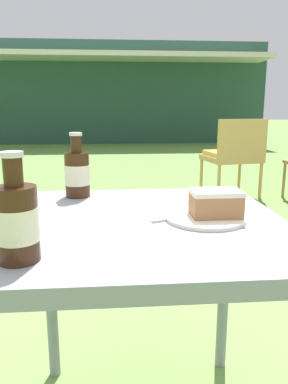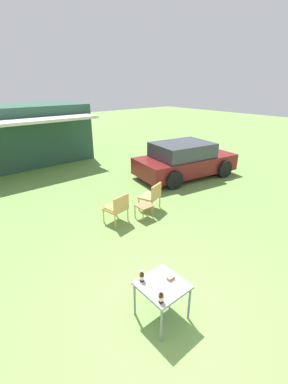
% 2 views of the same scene
% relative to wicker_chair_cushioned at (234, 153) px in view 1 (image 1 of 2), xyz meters
% --- Properties ---
extents(cabin_building, '(10.01, 4.38, 2.73)m').
position_rel_wicker_chair_cushioned_xyz_m(cabin_building, '(-2.08, 7.99, 0.89)').
color(cabin_building, '#284C3D').
rests_on(cabin_building, ground_plane).
extents(wicker_chair_cushioned, '(0.64, 0.62, 0.87)m').
position_rel_wicker_chair_cushioned_xyz_m(wicker_chair_cushioned, '(0.00, 0.00, 0.00)').
color(wicker_chair_cushioned, tan).
rests_on(wicker_chair_cushioned, ground_plane).
extents(patio_table, '(0.71, 0.73, 0.70)m').
position_rel_wicker_chair_cushioned_xyz_m(patio_table, '(-1.26, -3.14, 0.13)').
color(patio_table, gray).
rests_on(patio_table, ground_plane).
extents(cake_on_plate, '(0.21, 0.21, 0.08)m').
position_rel_wicker_chair_cushioned_xyz_m(cake_on_plate, '(-1.09, -3.15, 0.24)').
color(cake_on_plate, silver).
rests_on(cake_on_plate, patio_table).
extents(cola_bottle_near, '(0.08, 0.08, 0.21)m').
position_rel_wicker_chair_cushioned_xyz_m(cola_bottle_near, '(-1.46, -2.86, 0.29)').
color(cola_bottle_near, '#381E0F').
rests_on(cola_bottle_near, patio_table).
extents(cola_bottle_far, '(0.08, 0.08, 0.21)m').
position_rel_wicker_chair_cushioned_xyz_m(cola_bottle_far, '(-1.52, -3.38, 0.29)').
color(cola_bottle_far, '#381E0F').
rests_on(cola_bottle_far, patio_table).
extents(fork, '(0.19, 0.07, 0.01)m').
position_rel_wicker_chair_cushioned_xyz_m(fork, '(-1.16, -3.13, 0.21)').
color(fork, silver).
rests_on(fork, patio_table).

